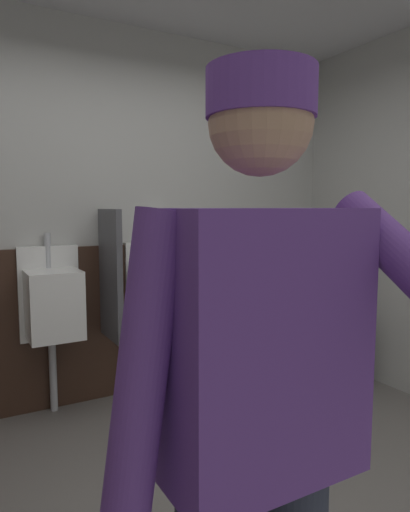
% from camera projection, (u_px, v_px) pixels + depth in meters
% --- Properties ---
extents(wall_back, '(4.63, 0.12, 2.71)m').
position_uv_depth(wall_back, '(99.00, 215.00, 3.32)').
color(wall_back, '#B2B2AD').
rests_on(wall_back, ground_plane).
extents(wainscot_band_back, '(4.03, 0.03, 1.14)m').
position_uv_depth(wainscot_band_back, '(104.00, 322.00, 3.34)').
color(wainscot_band_back, '#382319').
rests_on(wainscot_band_back, ground_plane).
extents(urinal_left, '(0.40, 0.34, 1.24)m').
position_uv_depth(urinal_left, '(53.00, 303.00, 3.01)').
color(urinal_left, white).
rests_on(urinal_left, ground_plane).
extents(urinal_middle, '(0.40, 0.34, 1.24)m').
position_uv_depth(urinal_middle, '(157.00, 293.00, 3.37)').
color(urinal_middle, white).
rests_on(urinal_middle, ground_plane).
extents(urinal_right, '(0.40, 0.34, 1.24)m').
position_uv_depth(urinal_right, '(241.00, 284.00, 3.74)').
color(urinal_right, white).
rests_on(urinal_right, ground_plane).
extents(privacy_divider_panel, '(0.04, 0.40, 0.90)m').
position_uv_depth(privacy_divider_panel, '(111.00, 275.00, 3.11)').
color(privacy_divider_panel, '#4C4C51').
extents(person, '(0.62, 0.60, 1.67)m').
position_uv_depth(person, '(259.00, 426.00, 0.92)').
color(person, '#2D3342').
rests_on(person, ground_plane).
extents(trash_bin, '(0.35, 0.35, 0.66)m').
position_uv_depth(trash_bin, '(337.00, 343.00, 3.62)').
color(trash_bin, '#38383D').
rests_on(trash_bin, ground_plane).
extents(soap_dispenser, '(0.10, 0.07, 0.18)m').
position_uv_depth(soap_dispenser, '(157.00, 220.00, 3.45)').
color(soap_dispenser, silver).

